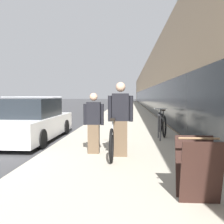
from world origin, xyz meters
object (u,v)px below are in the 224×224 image
person_bystander (94,123)px  bike_rack_hoop (159,124)px  person_rider (120,119)px  cruiser_bike_nearest (162,124)px  sandwich_board_sign (198,169)px  parked_sedan_curbside (33,121)px  tandem_bicycle (114,137)px  cruiser_bike_middle (161,120)px

person_bystander → bike_rack_hoop: (1.92, 2.16, -0.26)m
person_bystander → person_rider: bearing=-19.4°
cruiser_bike_nearest → sandwich_board_sign: (-0.26, -5.89, 0.04)m
bike_rack_hoop → parked_sedan_curbside: (-4.43, 0.21, 0.04)m
parked_sedan_curbside → person_bystander: bearing=-43.3°
tandem_bicycle → cruiser_bike_nearest: cruiser_bike_nearest is taller
cruiser_bike_nearest → person_bystander: bearing=-124.4°
person_rider → bike_rack_hoop: bearing=62.9°
sandwich_board_sign → parked_sedan_curbside: parked_sedan_curbside is taller
cruiser_bike_nearest → person_rider: bearing=-113.2°
tandem_bicycle → person_rider: (0.18, -0.34, 0.50)m
bike_rack_hoop → parked_sedan_curbside: parked_sedan_curbside is taller
tandem_bicycle → parked_sedan_curbside: size_ratio=0.57×
bike_rack_hoop → tandem_bicycle: bearing=-124.2°
cruiser_bike_middle → sandwich_board_sign: 8.12m
tandem_bicycle → person_rider: person_rider is taller
person_rider → bike_rack_hoop: (1.23, 2.40, -0.39)m
person_bystander → sandwich_board_sign: 3.36m
cruiser_bike_middle → sandwich_board_sign: size_ratio=1.85×
sandwich_board_sign → bike_rack_hoop: bearing=89.4°
cruiser_bike_middle → sandwich_board_sign: sandwich_board_sign is taller
cruiser_bike_nearest → parked_sedan_curbside: bearing=-170.8°
tandem_bicycle → cruiser_bike_nearest: (1.62, 3.03, 0.01)m
tandem_bicycle → parked_sedan_curbside: bearing=143.1°
person_rider → cruiser_bike_nearest: 3.69m
cruiser_bike_nearest → cruiser_bike_middle: size_ratio=1.13×
cruiser_bike_nearest → parked_sedan_curbside: 4.71m
person_rider → parked_sedan_curbside: person_rider is taller
parked_sedan_curbside → tandem_bicycle: bearing=-36.9°
cruiser_bike_middle → person_rider: bearing=-106.6°
tandem_bicycle → sandwich_board_sign: size_ratio=2.98×
person_rider → parked_sedan_curbside: (-3.21, 2.61, -0.35)m
person_rider → sandwich_board_sign: person_rider is taller
cruiser_bike_middle → parked_sedan_curbside: size_ratio=0.36×
cruiser_bike_middle → parked_sedan_curbside: bearing=-148.6°
bike_rack_hoop → cruiser_bike_nearest: size_ratio=0.45×
bike_rack_hoop → parked_sedan_curbside: 4.44m
bike_rack_hoop → cruiser_bike_middle: (0.44, 3.18, -0.15)m
person_bystander → cruiser_bike_nearest: 3.80m
tandem_bicycle → person_rider: 0.63m
parked_sedan_curbside → cruiser_bike_middle: bearing=31.4°
tandem_bicycle → bike_rack_hoop: (1.40, 2.07, 0.11)m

